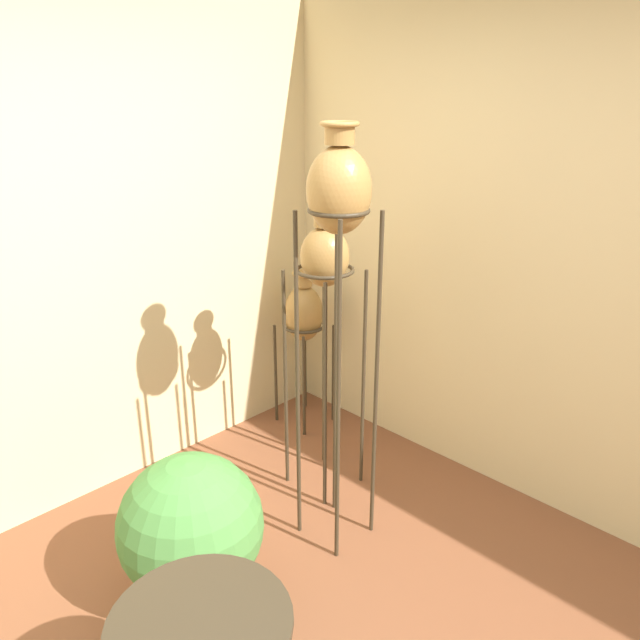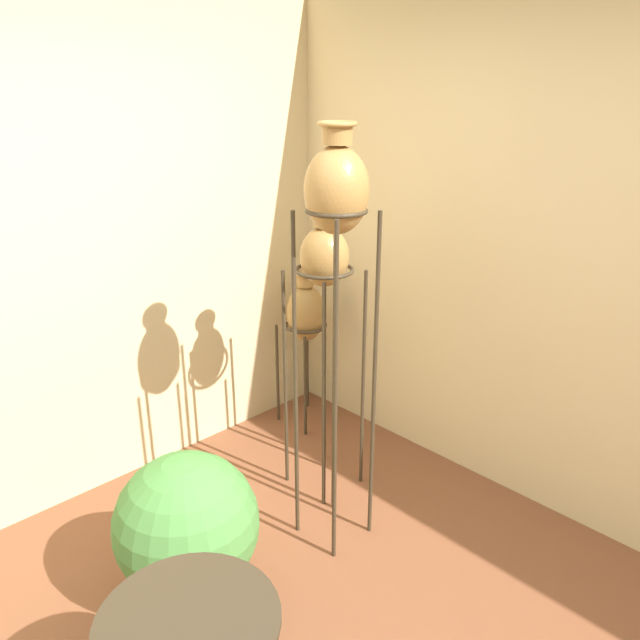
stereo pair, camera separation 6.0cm
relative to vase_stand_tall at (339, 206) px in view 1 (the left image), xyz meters
name	(u,v)px [view 1 (the left image)]	position (x,y,z in m)	size (l,w,h in m)	color
wall_back	(29,261)	(-0.84, 1.22, -0.31)	(7.59, 0.06, 2.70)	beige
wall_right	(572,260)	(0.98, -0.60, -0.31)	(0.06, 7.59, 2.70)	beige
vase_stand_tall	(339,206)	(0.00, 0.00, 0.00)	(0.28, 0.28, 1.99)	#382D1E
vase_stand_medium	(325,266)	(0.26, 0.34, -0.38)	(0.32, 0.32, 1.57)	#382D1E
vase_stand_short	(304,315)	(0.66, 0.91, -0.90)	(0.29, 0.29, 1.04)	#382D1E
potted_plant	(192,532)	(-0.78, 0.09, -1.26)	(0.60, 0.60, 0.73)	#B26647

